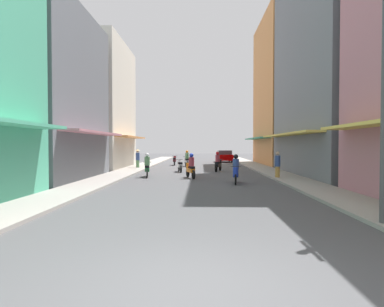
{
  "coord_description": "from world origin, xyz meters",
  "views": [
    {
      "loc": [
        0.14,
        -4.51,
        2.07
      ],
      "look_at": [
        -0.54,
        20.47,
        1.42
      ],
      "focal_mm": 29.51,
      "sensor_mm": 36.0,
      "label": 1
    }
  ],
  "objects_px": {
    "motorbike_white": "(180,165)",
    "parked_car": "(224,156)",
    "motorbike_blue": "(236,171)",
    "motorbike_silver": "(187,159)",
    "pedestrian_crossing": "(278,165)",
    "motorbike_orange": "(191,167)",
    "motorbike_black": "(218,163)",
    "motorbike_maroon": "(175,160)",
    "pedestrian_midway": "(138,158)",
    "motorbike_green": "(147,166)"
  },
  "relations": [
    {
      "from": "motorbike_white",
      "to": "parked_car",
      "type": "xyz_separation_m",
      "value": [
        4.56,
        14.55,
        0.24
      ]
    },
    {
      "from": "motorbike_blue",
      "to": "motorbike_silver",
      "type": "bearing_deg",
      "value": 103.46
    },
    {
      "from": "motorbike_white",
      "to": "pedestrian_crossing",
      "type": "distance_m",
      "value": 8.06
    },
    {
      "from": "motorbike_orange",
      "to": "motorbike_black",
      "type": "xyz_separation_m",
      "value": [
        2.01,
        5.16,
        0.0
      ]
    },
    {
      "from": "motorbike_white",
      "to": "motorbike_orange",
      "type": "bearing_deg",
      "value": -77.9
    },
    {
      "from": "motorbike_silver",
      "to": "motorbike_black",
      "type": "xyz_separation_m",
      "value": [
        2.73,
        -5.72,
        0.0
      ]
    },
    {
      "from": "motorbike_maroon",
      "to": "motorbike_blue",
      "type": "xyz_separation_m",
      "value": [
        4.6,
        -15.53,
        0.2
      ]
    },
    {
      "from": "motorbike_maroon",
      "to": "pedestrian_midway",
      "type": "height_order",
      "value": "pedestrian_midway"
    },
    {
      "from": "motorbike_orange",
      "to": "motorbike_blue",
      "type": "distance_m",
      "value": 3.69
    },
    {
      "from": "motorbike_silver",
      "to": "pedestrian_crossing",
      "type": "height_order",
      "value": "pedestrian_crossing"
    },
    {
      "from": "pedestrian_crossing",
      "to": "parked_car",
      "type": "bearing_deg",
      "value": 95.08
    },
    {
      "from": "motorbike_white",
      "to": "pedestrian_midway",
      "type": "xyz_separation_m",
      "value": [
        -3.91,
        3.19,
        0.47
      ]
    },
    {
      "from": "pedestrian_crossing",
      "to": "pedestrian_midway",
      "type": "height_order",
      "value": "pedestrian_midway"
    },
    {
      "from": "pedestrian_midway",
      "to": "motorbike_silver",
      "type": "bearing_deg",
      "value": 36.56
    },
    {
      "from": "pedestrian_crossing",
      "to": "motorbike_white",
      "type": "bearing_deg",
      "value": 141.44
    },
    {
      "from": "motorbike_black",
      "to": "parked_car",
      "type": "bearing_deg",
      "value": 83.62
    },
    {
      "from": "pedestrian_crossing",
      "to": "motorbike_green",
      "type": "bearing_deg",
      "value": 172.69
    },
    {
      "from": "motorbike_maroon",
      "to": "motorbike_silver",
      "type": "relative_size",
      "value": 1.01
    },
    {
      "from": "motorbike_white",
      "to": "pedestrian_midway",
      "type": "distance_m",
      "value": 5.07
    },
    {
      "from": "motorbike_white",
      "to": "motorbike_green",
      "type": "xyz_separation_m",
      "value": [
        -1.86,
        -3.97,
        0.2
      ]
    },
    {
      "from": "motorbike_white",
      "to": "motorbike_green",
      "type": "distance_m",
      "value": 4.39
    },
    {
      "from": "motorbike_blue",
      "to": "parked_car",
      "type": "bearing_deg",
      "value": 87.25
    },
    {
      "from": "motorbike_green",
      "to": "motorbike_orange",
      "type": "distance_m",
      "value": 2.91
    },
    {
      "from": "motorbike_maroon",
      "to": "motorbike_black",
      "type": "distance_m",
      "value": 8.71
    },
    {
      "from": "motorbike_maroon",
      "to": "motorbike_silver",
      "type": "bearing_deg",
      "value": -55.53
    },
    {
      "from": "motorbike_white",
      "to": "motorbike_green",
      "type": "relative_size",
      "value": 0.99
    },
    {
      "from": "pedestrian_crossing",
      "to": "pedestrian_midway",
      "type": "distance_m",
      "value": 13.1
    },
    {
      "from": "motorbike_maroon",
      "to": "motorbike_white",
      "type": "bearing_deg",
      "value": -82.49
    },
    {
      "from": "motorbike_white",
      "to": "motorbike_orange",
      "type": "distance_m",
      "value": 4.7
    },
    {
      "from": "motorbike_blue",
      "to": "pedestrian_crossing",
      "type": "relative_size",
      "value": 1.07
    },
    {
      "from": "pedestrian_crossing",
      "to": "pedestrian_midway",
      "type": "bearing_deg",
      "value": 141.2
    },
    {
      "from": "motorbike_black",
      "to": "pedestrian_crossing",
      "type": "height_order",
      "value": "pedestrian_crossing"
    },
    {
      "from": "pedestrian_midway",
      "to": "motorbike_maroon",
      "type": "bearing_deg",
      "value": 60.84
    },
    {
      "from": "motorbike_orange",
      "to": "motorbike_maroon",
      "type": "bearing_deg",
      "value": 99.17
    },
    {
      "from": "motorbike_green",
      "to": "pedestrian_crossing",
      "type": "distance_m",
      "value": 8.22
    },
    {
      "from": "motorbike_silver",
      "to": "parked_car",
      "type": "distance_m",
      "value": 9.31
    },
    {
      "from": "motorbike_green",
      "to": "motorbike_black",
      "type": "distance_m",
      "value": 6.64
    },
    {
      "from": "motorbike_black",
      "to": "pedestrian_crossing",
      "type": "bearing_deg",
      "value": -59.4
    },
    {
      "from": "motorbike_orange",
      "to": "motorbike_white",
      "type": "bearing_deg",
      "value": 102.1
    },
    {
      "from": "motorbike_orange",
      "to": "pedestrian_midway",
      "type": "xyz_separation_m",
      "value": [
        -4.9,
        7.78,
        0.27
      ]
    },
    {
      "from": "parked_car",
      "to": "motorbike_silver",
      "type": "bearing_deg",
      "value": -117.46
    },
    {
      "from": "motorbike_white",
      "to": "pedestrian_crossing",
      "type": "height_order",
      "value": "pedestrian_crossing"
    },
    {
      "from": "motorbike_green",
      "to": "motorbike_maroon",
      "type": "height_order",
      "value": "motorbike_green"
    },
    {
      "from": "motorbike_silver",
      "to": "motorbike_black",
      "type": "bearing_deg",
      "value": -64.48
    },
    {
      "from": "motorbike_blue",
      "to": "motorbike_black",
      "type": "height_order",
      "value": "same"
    },
    {
      "from": "motorbike_white",
      "to": "pedestrian_midway",
      "type": "bearing_deg",
      "value": 140.82
    },
    {
      "from": "motorbike_green",
      "to": "pedestrian_midway",
      "type": "xyz_separation_m",
      "value": [
        -2.05,
        7.16,
        0.27
      ]
    },
    {
      "from": "motorbike_silver",
      "to": "parked_car",
      "type": "relative_size",
      "value": 0.43
    },
    {
      "from": "motorbike_green",
      "to": "motorbike_black",
      "type": "relative_size",
      "value": 1.03
    },
    {
      "from": "motorbike_maroon",
      "to": "motorbike_black",
      "type": "bearing_deg",
      "value": -62.03
    }
  ]
}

